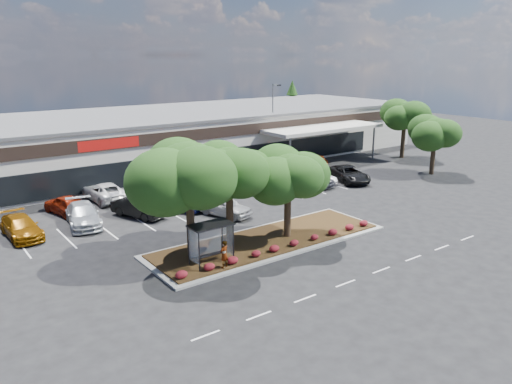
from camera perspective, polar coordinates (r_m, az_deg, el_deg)
ground at (r=34.55m, az=8.17°, el=-6.95°), size 160.00×160.00×0.00m
retail_store at (r=61.70m, az=-14.29°, el=5.69°), size 80.40×25.20×6.25m
landscape_island at (r=36.07m, az=1.42°, el=-5.60°), size 18.00×6.00×0.26m
lane_markings at (r=42.04m, az=-1.93°, el=-2.68°), size 33.12×20.06×0.01m
shrub_row at (r=34.41m, az=3.58°, el=-6.00°), size 17.00×0.80×0.50m
bus_shelter at (r=31.58m, az=-5.32°, el=-4.55°), size 2.75×1.55×2.59m
island_tree_west at (r=32.05m, az=-7.60°, el=-0.75°), size 7.20×7.20×7.89m
island_tree_mid at (r=34.43m, az=-3.05°, el=0.01°), size 6.60×6.60×7.32m
island_tree_east at (r=35.68m, az=3.66°, el=-0.13°), size 5.80×5.80×6.50m
tree_east_near at (r=59.38m, az=19.66°, el=5.00°), size 5.60×5.60×6.51m
tree_east_far at (r=67.91m, az=16.54°, el=6.94°), size 6.40×6.40×7.62m
conifer_north_east at (r=87.85m, az=4.12°, el=9.76°), size 3.96×3.96×9.00m
person_waiting at (r=31.13m, az=-3.66°, el=-7.10°), size 0.74×0.60×1.77m
light_pole at (r=62.24m, az=1.98°, el=7.30°), size 1.43×0.60×9.70m
car_0 at (r=40.78m, az=-25.25°, el=-3.65°), size 2.40×5.41×1.54m
car_1 at (r=41.79m, az=-19.18°, el=-2.47°), size 3.39×6.13×1.68m
car_2 at (r=42.57m, az=-13.26°, el=-1.73°), size 3.45×5.23×1.63m
car_3 at (r=43.69m, az=-8.68°, el=-1.15°), size 3.32×4.68×1.48m
car_4 at (r=41.84m, az=-3.62°, el=-1.61°), size 3.45×5.26×1.66m
car_6 at (r=51.66m, az=6.46°, el=1.63°), size 2.62×5.17×1.69m
car_7 at (r=52.51m, az=7.03°, el=1.64°), size 2.84×4.30×1.34m
car_8 at (r=53.99m, az=10.57°, el=2.04°), size 4.48×6.49×1.65m
car_9 at (r=45.18m, az=-20.87°, el=-1.33°), size 3.02×5.21×1.67m
car_10 at (r=48.25m, az=-16.91°, el=0.04°), size 3.00×6.05×1.65m
car_11 at (r=48.22m, az=-9.46°, el=0.53°), size 4.18×6.59×1.70m
car_12 at (r=49.61m, az=-9.28°, el=0.87°), size 3.25×5.89×1.56m
car_13 at (r=51.35m, az=-6.68°, el=1.34°), size 2.97×5.10×1.34m
car_14 at (r=51.59m, az=-0.07°, el=1.52°), size 2.78×5.08×1.35m
car_16 at (r=57.87m, az=4.01°, el=3.20°), size 2.66×6.03×1.72m
car_17 at (r=61.77m, az=6.93°, el=3.75°), size 2.98×4.43×1.40m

